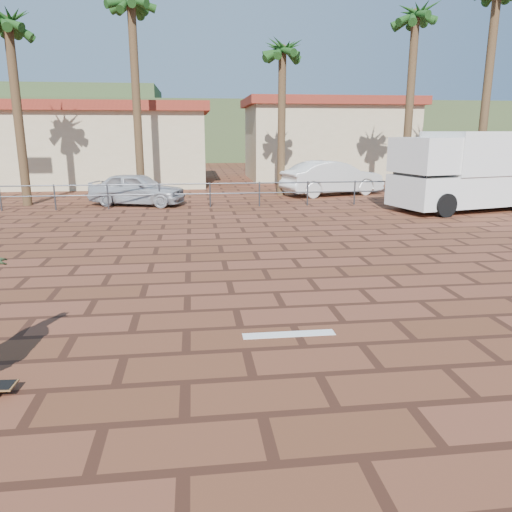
% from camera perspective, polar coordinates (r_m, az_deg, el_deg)
% --- Properties ---
extents(ground, '(120.00, 120.00, 0.00)m').
position_cam_1_polar(ground, '(8.65, -2.32, -6.09)').
color(ground, brown).
rests_on(ground, ground).
extents(paint_stripe, '(1.40, 0.22, 0.01)m').
position_cam_1_polar(paint_stripe, '(7.63, 3.78, -8.91)').
color(paint_stripe, white).
rests_on(paint_stripe, ground).
extents(guardrail, '(24.06, 0.06, 1.00)m').
position_cam_1_polar(guardrail, '(20.23, -5.28, 7.48)').
color(guardrail, '#47494F').
rests_on(guardrail, ground).
extents(palm_far_left, '(2.40, 2.40, 8.25)m').
position_cam_1_polar(palm_far_left, '(22.97, -26.48, 22.35)').
color(palm_far_left, brown).
rests_on(palm_far_left, ground).
extents(palm_left, '(2.40, 2.40, 9.45)m').
position_cam_1_polar(palm_left, '(23.74, -14.07, 25.77)').
color(palm_left, brown).
rests_on(palm_left, ground).
extents(palm_center, '(2.40, 2.40, 7.75)m').
position_cam_1_polar(palm_center, '(24.20, 3.04, 22.07)').
color(palm_center, brown).
rests_on(palm_center, ground).
extents(palm_right, '(2.40, 2.40, 9.05)m').
position_cam_1_polar(palm_right, '(24.55, 17.78, 24.25)').
color(palm_right, brown).
rests_on(palm_right, ground).
extents(building_west, '(12.60, 7.60, 4.50)m').
position_cam_1_polar(building_west, '(30.57, -17.62, 12.11)').
color(building_west, beige).
rests_on(building_west, ground).
extents(building_east, '(10.60, 6.60, 5.00)m').
position_cam_1_polar(building_east, '(33.24, 8.16, 13.16)').
color(building_east, beige).
rests_on(building_east, ground).
extents(hill_front, '(70.00, 18.00, 6.00)m').
position_cam_1_polar(hill_front, '(58.10, -6.71, 13.98)').
color(hill_front, '#384C28').
rests_on(hill_front, ground).
extents(hill_back, '(35.00, 14.00, 8.00)m').
position_cam_1_polar(hill_back, '(67.56, -26.36, 13.51)').
color(hill_back, '#384C28').
rests_on(hill_back, ground).
extents(campervan, '(6.15, 3.70, 2.98)m').
position_cam_1_polar(campervan, '(21.10, 23.08, 9.11)').
color(campervan, white).
rests_on(campervan, ground).
extents(car_silver, '(4.21, 2.68, 1.34)m').
position_cam_1_polar(car_silver, '(21.34, -13.42, 7.46)').
color(car_silver, '#B0B3B7').
rests_on(car_silver, ground).
extents(car_white, '(5.21, 3.09, 1.62)m').
position_cam_1_polar(car_white, '(24.44, 8.68, 8.81)').
color(car_white, silver).
rests_on(car_white, ground).
extents(street_sign, '(0.49, 0.18, 2.47)m').
position_cam_1_polar(street_sign, '(21.04, 23.64, 9.50)').
color(street_sign, gray).
rests_on(street_sign, ground).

